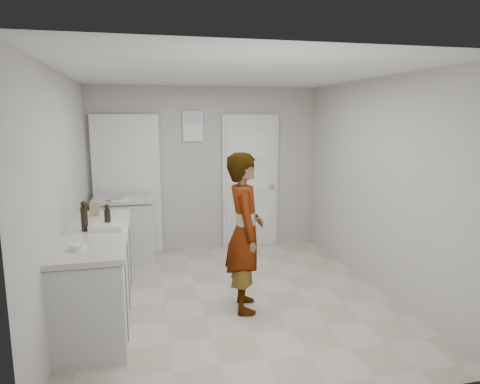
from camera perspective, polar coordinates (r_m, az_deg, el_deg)
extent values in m
plane|color=#A59F8B|center=(5.08, -0.94, -13.75)|extent=(4.00, 4.00, 0.00)
plane|color=#AEACA5|center=(6.67, -4.52, 3.12)|extent=(3.50, 0.00, 3.50)
plane|color=#AEACA5|center=(2.84, 7.41, -6.41)|extent=(3.50, 0.00, 3.50)
plane|color=#AEACA5|center=(4.69, -22.40, -0.55)|extent=(0.00, 4.00, 4.00)
plane|color=#AEACA5|center=(5.35, 17.68, 0.97)|extent=(0.00, 4.00, 4.00)
plane|color=silver|center=(4.67, -1.03, 15.57)|extent=(4.00, 4.00, 0.00)
cube|color=silver|center=(6.77, 1.47, 1.12)|extent=(0.80, 0.05, 2.00)
cube|color=white|center=(6.80, 1.40, 1.41)|extent=(0.90, 0.04, 2.10)
sphere|color=tan|center=(6.82, 4.26, 0.73)|extent=(0.07, 0.07, 0.07)
cube|color=white|center=(6.57, -6.31, 8.68)|extent=(0.30, 0.02, 0.45)
cube|color=black|center=(6.61, -14.81, 0.74)|extent=(0.90, 0.05, 2.04)
cube|color=white|center=(6.58, -14.82, 0.78)|extent=(0.98, 0.02, 2.10)
cube|color=silver|center=(4.67, -18.43, -10.79)|extent=(0.60, 1.90, 0.86)
cube|color=black|center=(4.82, -18.16, -15.14)|extent=(0.56, 1.86, 0.08)
cube|color=beige|center=(4.53, -18.76, -5.22)|extent=(0.64, 1.96, 0.05)
cube|color=silver|center=(6.32, -15.14, -5.17)|extent=(0.80, 0.55, 0.86)
cube|color=black|center=(6.43, -14.98, -8.52)|extent=(0.75, 0.54, 0.08)
cube|color=beige|center=(6.22, -15.34, -0.98)|extent=(0.84, 0.61, 0.05)
imported|color=silver|center=(4.52, 0.64, -5.42)|extent=(0.48, 0.66, 1.69)
cube|color=#A38051|center=(5.16, -18.83, -2.15)|extent=(0.11, 0.05, 0.17)
cylinder|color=tan|center=(4.74, -17.22, -3.63)|extent=(0.05, 0.05, 0.08)
cylinder|color=black|center=(4.58, -17.25, -3.37)|extent=(0.06, 0.06, 0.19)
sphere|color=black|center=(4.56, -17.33, -1.86)|extent=(0.05, 0.05, 0.05)
cylinder|color=black|center=(4.53, -20.04, -3.37)|extent=(0.07, 0.07, 0.25)
sphere|color=black|center=(4.49, -20.15, -1.49)|extent=(0.06, 0.06, 0.06)
cube|color=silver|center=(4.52, -17.15, -4.43)|extent=(0.38, 0.31, 0.06)
cube|color=white|center=(4.53, -17.14, -4.52)|extent=(0.33, 0.26, 0.04)
cylinder|color=silver|center=(3.93, -20.73, -6.86)|extent=(0.13, 0.13, 0.05)
sphere|color=white|center=(3.93, -21.04, -6.90)|extent=(0.05, 0.05, 0.05)
sphere|color=white|center=(3.94, -20.42, -6.81)|extent=(0.05, 0.05, 0.05)
cube|color=white|center=(6.07, -15.76, -0.97)|extent=(0.27, 0.32, 0.01)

